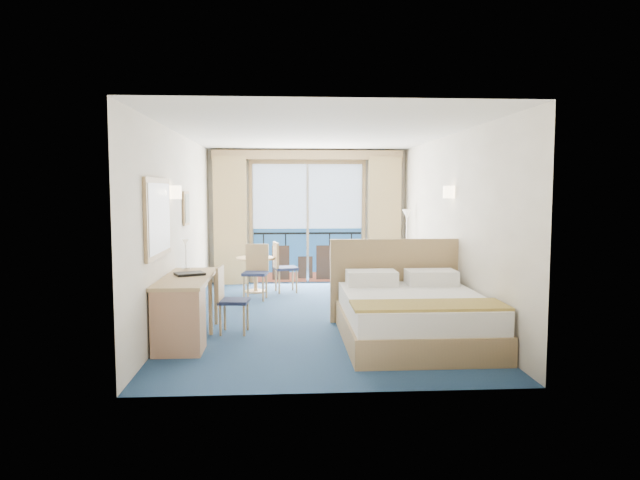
{
  "coord_description": "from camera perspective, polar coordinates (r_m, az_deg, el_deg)",
  "views": [
    {
      "loc": [
        -0.47,
        -8.38,
        1.88
      ],
      "look_at": [
        0.06,
        0.2,
        1.12
      ],
      "focal_mm": 32.0,
      "sensor_mm": 36.0,
      "label": 1
    }
  ],
  "objects": [
    {
      "name": "floor",
      "position": [
        8.6,
        -0.35,
        -7.61
      ],
      "size": [
        6.5,
        6.5,
        0.0
      ],
      "primitive_type": "plane",
      "color": "navy",
      "rests_on": "ground"
    },
    {
      "name": "room_walls",
      "position": [
        8.39,
        -0.36,
        4.32
      ],
      "size": [
        4.04,
        6.54,
        2.72
      ],
      "color": "beige",
      "rests_on": "ground"
    },
    {
      "name": "balcony_door",
      "position": [
        11.63,
        -1.28,
        1.38
      ],
      "size": [
        2.36,
        0.03,
        2.52
      ],
      "color": "navy",
      "rests_on": "room_walls"
    },
    {
      "name": "curtain_left",
      "position": [
        11.51,
        -8.95,
        1.94
      ],
      "size": [
        0.65,
        0.22,
        2.55
      ],
      "primitive_type": "cube",
      "color": "tan",
      "rests_on": "room_walls"
    },
    {
      "name": "curtain_right",
      "position": [
        11.64,
        6.43,
        2.0
      ],
      "size": [
        0.65,
        0.22,
        2.55
      ],
      "primitive_type": "cube",
      "color": "tan",
      "rests_on": "room_walls"
    },
    {
      "name": "pelmet",
      "position": [
        11.51,
        -1.24,
        8.5
      ],
      "size": [
        3.8,
        0.25,
        0.18
      ],
      "primitive_type": "cube",
      "color": "#A18357",
      "rests_on": "room_walls"
    },
    {
      "name": "mirror",
      "position": [
        7.05,
        -15.87,
        2.15
      ],
      "size": [
        0.05,
        1.25,
        0.95
      ],
      "color": "#A18357",
      "rests_on": "room_walls"
    },
    {
      "name": "wall_print",
      "position": [
        8.96,
        -13.23,
        3.1
      ],
      "size": [
        0.04,
        0.42,
        0.52
      ],
      "color": "#A18357",
      "rests_on": "room_walls"
    },
    {
      "name": "sconce_left",
      "position": [
        7.92,
        -14.32,
        4.65
      ],
      "size": [
        0.18,
        0.18,
        0.18
      ],
      "primitive_type": "cylinder",
      "color": "#FFE3B2",
      "rests_on": "room_walls"
    },
    {
      "name": "sconce_right",
      "position": [
        8.57,
        12.8,
        4.7
      ],
      "size": [
        0.18,
        0.18,
        0.18
      ],
      "primitive_type": "cylinder",
      "color": "#FFE3B2",
      "rests_on": "room_walls"
    },
    {
      "name": "bed",
      "position": [
        7.26,
        9.21,
        -7.35
      ],
      "size": [
        1.89,
        2.25,
        1.19
      ],
      "color": "#A18357",
      "rests_on": "ground"
    },
    {
      "name": "nightstand",
      "position": [
        8.94,
        10.93,
        -5.26
      ],
      "size": [
        0.46,
        0.44,
        0.6
      ],
      "primitive_type": "cube",
      "color": "tan",
      "rests_on": "ground"
    },
    {
      "name": "phone",
      "position": [
        8.87,
        11.17,
        -3.1
      ],
      "size": [
        0.23,
        0.21,
        0.09
      ],
      "primitive_type": "cube",
      "rotation": [
        0.0,
        0.0,
        0.33
      ],
      "color": "beige",
      "rests_on": "nightstand"
    },
    {
      "name": "armchair",
      "position": [
        10.62,
        5.93,
        -3.19
      ],
      "size": [
        1.13,
        1.13,
        0.74
      ],
      "primitive_type": "imported",
      "rotation": [
        0.0,
        0.0,
        3.88
      ],
      "color": "#494E58",
      "rests_on": "ground"
    },
    {
      "name": "floor_lamp",
      "position": [
        10.91,
        8.67,
        1.11
      ],
      "size": [
        0.21,
        0.21,
        1.51
      ],
      "color": "silver",
      "rests_on": "ground"
    },
    {
      "name": "desk",
      "position": [
        6.95,
        -13.76,
        -7.06
      ],
      "size": [
        0.59,
        1.7,
        0.8
      ],
      "color": "#A18357",
      "rests_on": "ground"
    },
    {
      "name": "desk_chair",
      "position": [
        7.6,
        -9.18,
        -5.51
      ],
      "size": [
        0.42,
        0.41,
        0.89
      ],
      "rotation": [
        0.0,
        0.0,
        1.48
      ],
      "color": "#1E2747",
      "rests_on": "ground"
    },
    {
      "name": "folder",
      "position": [
        7.46,
        -12.91,
        -3.31
      ],
      "size": [
        0.43,
        0.38,
        0.03
      ],
      "primitive_type": "cube",
      "rotation": [
        0.0,
        0.0,
        0.41
      ],
      "color": "black",
      "rests_on": "desk"
    },
    {
      "name": "desk_lamp",
      "position": [
        7.89,
        -13.31,
        -0.77
      ],
      "size": [
        0.11,
        0.11,
        0.41
      ],
      "color": "silver",
      "rests_on": "desk"
    },
    {
      "name": "round_table",
      "position": [
        10.58,
        -6.48,
        -2.57
      ],
      "size": [
        0.72,
        0.72,
        0.64
      ],
      "color": "#A18357",
      "rests_on": "ground"
    },
    {
      "name": "table_chair_a",
      "position": [
        10.5,
        -3.85,
        -2.42
      ],
      "size": [
        0.48,
        0.47,
        0.93
      ],
      "rotation": [
        0.0,
        0.0,
        1.78
      ],
      "color": "#1E2747",
      "rests_on": "ground"
    },
    {
      "name": "table_chair_b",
      "position": [
        9.92,
        -6.42,
        -2.82
      ],
      "size": [
        0.46,
        0.47,
        0.94
      ],
      "rotation": [
        0.0,
        0.0,
        -0.14
      ],
      "color": "#1E2747",
      "rests_on": "ground"
    }
  ]
}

